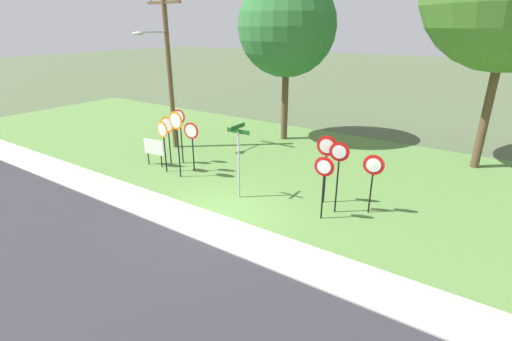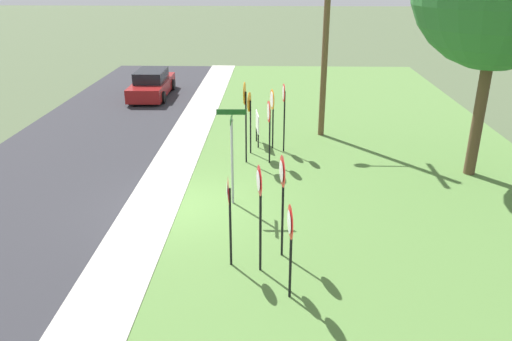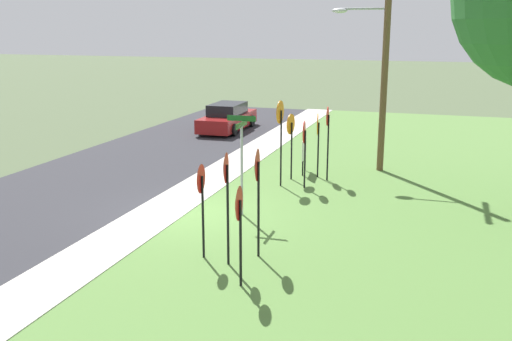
# 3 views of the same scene
# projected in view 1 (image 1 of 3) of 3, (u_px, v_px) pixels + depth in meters

# --- Properties ---
(ground_plane) EXTENTS (160.00, 160.00, 0.00)m
(ground_plane) POSITION_uv_depth(u_px,v_px,m) (220.00, 216.00, 12.71)
(ground_plane) COLOR #4C5B3D
(road_asphalt) EXTENTS (44.00, 6.40, 0.01)m
(road_asphalt) POSITION_uv_depth(u_px,v_px,m) (94.00, 294.00, 9.00)
(road_asphalt) COLOR #2D2D33
(road_asphalt) RESTS_ON ground_plane
(sidewalk_strip) EXTENTS (44.00, 1.60, 0.06)m
(sidewalk_strip) POSITION_uv_depth(u_px,v_px,m) (204.00, 225.00, 12.08)
(sidewalk_strip) COLOR #BCB7AD
(sidewalk_strip) RESTS_ON ground_plane
(grass_median) EXTENTS (44.00, 12.00, 0.04)m
(grass_median) POSITION_uv_depth(u_px,v_px,m) (301.00, 165.00, 17.33)
(grass_median) COLOR #567F3D
(grass_median) RESTS_ON ground_plane
(stop_sign_near_left) EXTENTS (0.73, 0.16, 2.25)m
(stop_sign_near_left) POSITION_uv_depth(u_px,v_px,m) (168.00, 130.00, 16.77)
(stop_sign_near_left) COLOR black
(stop_sign_near_left) RESTS_ON grass_median
(stop_sign_near_right) EXTENTS (0.70, 0.12, 2.28)m
(stop_sign_near_right) POSITION_uv_depth(u_px,v_px,m) (163.00, 136.00, 15.85)
(stop_sign_near_right) COLOR black
(stop_sign_near_right) RESTS_ON grass_median
(stop_sign_far_left) EXTENTS (0.65, 0.11, 2.55)m
(stop_sign_far_left) POSITION_uv_depth(u_px,v_px,m) (180.00, 125.00, 16.83)
(stop_sign_far_left) COLOR black
(stop_sign_far_left) RESTS_ON grass_median
(stop_sign_far_center) EXTENTS (0.75, 0.10, 2.84)m
(stop_sign_far_center) POSITION_uv_depth(u_px,v_px,m) (177.00, 130.00, 15.10)
(stop_sign_far_center) COLOR black
(stop_sign_far_center) RESTS_ON grass_median
(stop_sign_far_right) EXTENTS (0.72, 0.13, 2.22)m
(stop_sign_far_right) POSITION_uv_depth(u_px,v_px,m) (192.00, 136.00, 15.89)
(stop_sign_far_right) COLOR black
(stop_sign_far_right) RESTS_ON grass_median
(yield_sign_near_left) EXTENTS (0.66, 0.12, 2.19)m
(yield_sign_near_left) POSITION_uv_depth(u_px,v_px,m) (324.00, 174.00, 11.85)
(yield_sign_near_left) COLOR black
(yield_sign_near_left) RESTS_ON grass_median
(yield_sign_near_right) EXTENTS (0.66, 0.16, 2.54)m
(yield_sign_near_right) POSITION_uv_depth(u_px,v_px,m) (339.00, 161.00, 12.18)
(yield_sign_near_right) COLOR black
(yield_sign_near_right) RESTS_ON grass_median
(yield_sign_far_left) EXTENTS (0.70, 0.13, 2.11)m
(yield_sign_far_left) POSITION_uv_depth(u_px,v_px,m) (373.00, 171.00, 12.28)
(yield_sign_far_left) COLOR black
(yield_sign_far_left) RESTS_ON grass_median
(yield_sign_far_right) EXTENTS (0.73, 0.15, 2.53)m
(yield_sign_far_right) POSITION_uv_depth(u_px,v_px,m) (326.00, 153.00, 12.89)
(yield_sign_far_right) COLOR black
(yield_sign_far_right) RESTS_ON grass_median
(street_name_post) EXTENTS (0.96, 0.82, 2.81)m
(street_name_post) POSITION_uv_depth(u_px,v_px,m) (239.00, 155.00, 13.39)
(street_name_post) COLOR #9EA0A8
(street_name_post) RESTS_ON grass_median
(utility_pole) EXTENTS (2.10, 2.08, 8.00)m
(utility_pole) POSITION_uv_depth(u_px,v_px,m) (167.00, 63.00, 18.12)
(utility_pole) COLOR brown
(utility_pole) RESTS_ON grass_median
(notice_board) EXTENTS (1.10, 0.16, 1.25)m
(notice_board) POSITION_uv_depth(u_px,v_px,m) (154.00, 148.00, 16.84)
(notice_board) COLOR black
(notice_board) RESTS_ON grass_median
(oak_tree_left) EXTENTS (5.11, 5.11, 8.56)m
(oak_tree_left) POSITION_uv_depth(u_px,v_px,m) (287.00, 27.00, 19.07)
(oak_tree_left) COLOR brown
(oak_tree_left) RESTS_ON grass_median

